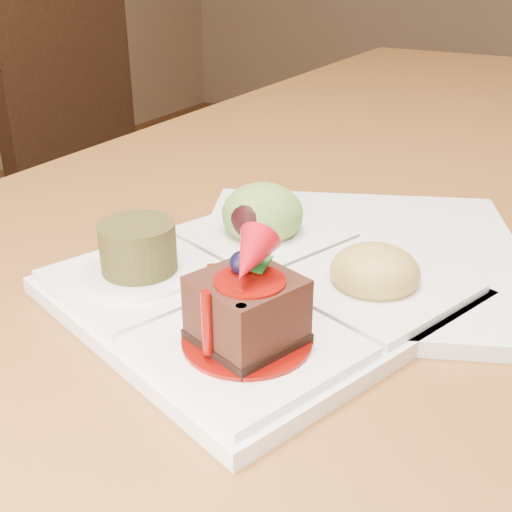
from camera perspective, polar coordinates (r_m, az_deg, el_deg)
The scene contains 3 objects.
chair_left at distance 1.56m, azimuth -12.73°, elevation 9.17°, with size 0.47×0.47×0.97m.
sampler_plate at distance 0.46m, azimuth 0.21°, elevation -1.58°, with size 0.31×0.31×0.10m.
second_plate at distance 0.52m, azimuth 8.98°, elevation -0.03°, with size 0.26×0.26×0.01m, color white.
Camera 1 is at (0.08, -0.74, 0.98)m, focal length 45.00 mm.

